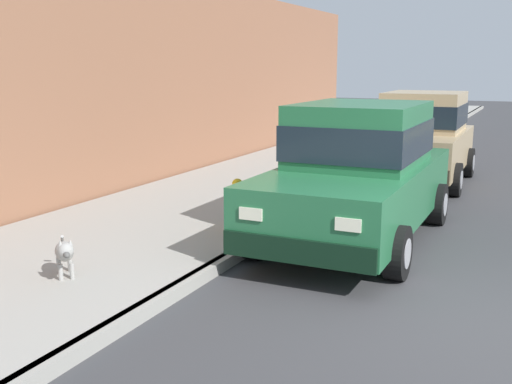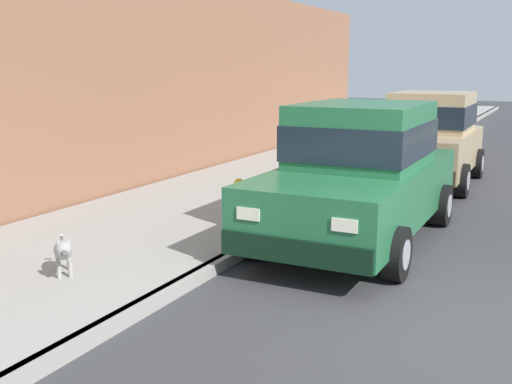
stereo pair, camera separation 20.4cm
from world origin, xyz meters
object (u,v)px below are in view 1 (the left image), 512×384
(car_green_sedan, at_px, (358,171))
(fire_hydrant, at_px, (237,205))
(car_tan_hatchback, at_px, (422,136))
(dog_grey, at_px, (65,252))

(car_green_sedan, height_order, fire_hydrant, car_green_sedan)
(car_green_sedan, relative_size, car_tan_hatchback, 1.21)
(dog_grey, distance_m, fire_hydrant, 2.77)
(car_green_sedan, bearing_deg, fire_hydrant, -157.10)
(dog_grey, bearing_deg, car_green_sedan, 55.05)
(car_tan_hatchback, distance_m, dog_grey, 8.53)
(car_tan_hatchback, bearing_deg, dog_grey, -105.68)
(car_green_sedan, relative_size, fire_hydrant, 6.35)
(car_tan_hatchback, height_order, fire_hydrant, car_tan_hatchback)
(dog_grey, height_order, fire_hydrant, fire_hydrant)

